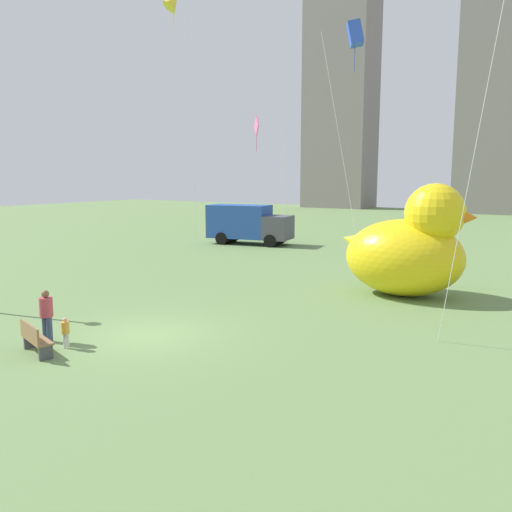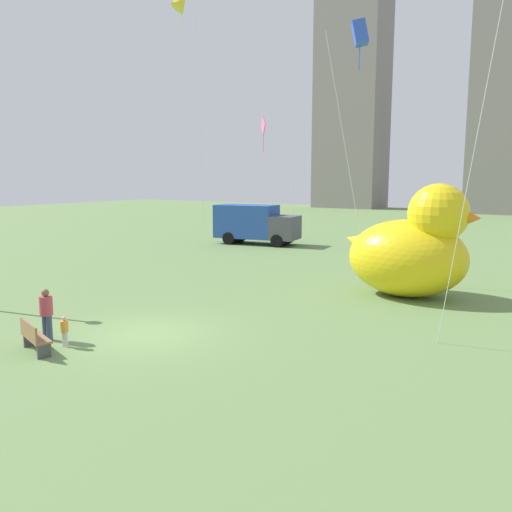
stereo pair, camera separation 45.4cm
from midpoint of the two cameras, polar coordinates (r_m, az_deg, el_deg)
ground_plane at (r=17.21m, az=-12.46°, el=-8.32°), size 140.00×140.00×0.00m
park_bench at (r=16.27m, az=-23.51°, el=-8.13°), size 1.53×0.88×0.90m
person_adult at (r=17.21m, az=-22.36°, el=-5.75°), size 0.39×0.39×1.59m
person_child at (r=16.47m, az=-20.59°, el=-7.62°), size 0.22×0.22×0.92m
giant_inflatable_duck at (r=22.63m, az=15.60°, el=0.78°), size 5.64×3.62×4.68m
box_truck at (r=38.66m, az=-1.22°, el=3.43°), size 6.38×3.26×2.85m
city_skyline at (r=80.44m, az=24.82°, el=14.66°), size 68.33×13.87×31.77m
kite_yellow at (r=43.70m, az=-9.23°, el=25.38°), size 2.59×2.65×18.44m
kite_blue at (r=27.32m, az=10.13°, el=22.38°), size 2.44×1.67×12.21m
kite_pink at (r=36.12m, az=-0.09°, el=13.37°), size 3.22×3.65×8.89m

